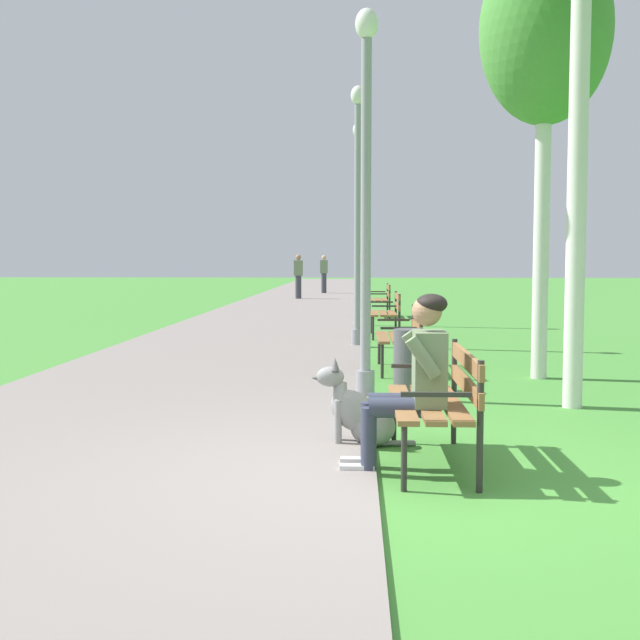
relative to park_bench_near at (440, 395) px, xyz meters
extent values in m
plane|color=#478E38|center=(-0.35, -0.51, -0.51)|extent=(120.00, 120.00, 0.00)
cube|color=gray|center=(-2.57, 23.49, -0.49)|extent=(4.21, 60.00, 0.04)
cube|color=olive|center=(-0.27, 0.00, -0.06)|extent=(0.14, 1.50, 0.04)
cube|color=olive|center=(-0.10, 0.00, -0.06)|extent=(0.14, 1.50, 0.04)
cube|color=olive|center=(0.08, 0.00, -0.06)|extent=(0.14, 1.50, 0.04)
cube|color=olive|center=(0.18, 0.00, 0.08)|extent=(0.04, 1.50, 0.11)
cube|color=olive|center=(0.18, 0.00, 0.26)|extent=(0.04, 1.50, 0.11)
cylinder|color=#2D2B28|center=(-0.30, 0.69, -0.29)|extent=(0.04, 0.04, 0.45)
cylinder|color=#2D2B28|center=(0.18, 0.69, -0.09)|extent=(0.04, 0.04, 0.85)
cube|color=#2D2B28|center=(-0.10, 0.69, 0.12)|extent=(0.45, 0.04, 0.03)
cylinder|color=#2D2B28|center=(-0.30, -0.69, -0.29)|extent=(0.04, 0.04, 0.45)
cylinder|color=#2D2B28|center=(0.18, -0.69, -0.09)|extent=(0.04, 0.04, 0.85)
cube|color=#2D2B28|center=(-0.10, -0.69, 0.12)|extent=(0.45, 0.04, 0.03)
cube|color=olive|center=(-0.25, 4.96, -0.06)|extent=(0.14, 1.50, 0.04)
cube|color=olive|center=(-0.08, 4.96, -0.06)|extent=(0.14, 1.50, 0.04)
cube|color=olive|center=(0.10, 4.96, -0.06)|extent=(0.14, 1.50, 0.04)
cube|color=olive|center=(0.20, 4.96, 0.08)|extent=(0.04, 1.50, 0.11)
cube|color=olive|center=(0.20, 4.96, 0.26)|extent=(0.04, 1.50, 0.11)
cylinder|color=#2D2B28|center=(-0.28, 5.65, -0.29)|extent=(0.04, 0.04, 0.45)
cylinder|color=#2D2B28|center=(0.20, 5.65, -0.09)|extent=(0.04, 0.04, 0.85)
cube|color=#2D2B28|center=(-0.08, 5.65, 0.12)|extent=(0.45, 0.04, 0.03)
cylinder|color=#2D2B28|center=(-0.28, 4.27, -0.29)|extent=(0.04, 0.04, 0.45)
cylinder|color=#2D2B28|center=(0.20, 4.27, -0.09)|extent=(0.04, 0.04, 0.85)
cube|color=#2D2B28|center=(-0.08, 4.27, 0.12)|extent=(0.45, 0.04, 0.03)
cube|color=olive|center=(-0.27, 9.74, -0.06)|extent=(0.14, 1.50, 0.04)
cube|color=olive|center=(-0.09, 9.74, -0.06)|extent=(0.14, 1.50, 0.04)
cube|color=olive|center=(0.08, 9.74, -0.06)|extent=(0.14, 1.50, 0.04)
cube|color=olive|center=(0.19, 9.74, 0.08)|extent=(0.04, 1.50, 0.11)
cube|color=olive|center=(0.19, 9.74, 0.26)|extent=(0.04, 1.50, 0.11)
cylinder|color=#2D2B28|center=(-0.29, 10.43, -0.29)|extent=(0.04, 0.04, 0.45)
cylinder|color=#2D2B28|center=(0.19, 10.43, -0.09)|extent=(0.04, 0.04, 0.85)
cube|color=#2D2B28|center=(-0.09, 10.43, 0.12)|extent=(0.45, 0.04, 0.03)
cylinder|color=#2D2B28|center=(-0.29, 9.05, -0.29)|extent=(0.04, 0.04, 0.45)
cylinder|color=#2D2B28|center=(0.19, 9.05, -0.09)|extent=(0.04, 0.04, 0.85)
cube|color=#2D2B28|center=(-0.09, 9.05, 0.12)|extent=(0.45, 0.04, 0.03)
cube|color=olive|center=(-0.24, 14.94, -0.06)|extent=(0.14, 1.50, 0.04)
cube|color=olive|center=(-0.06, 14.94, -0.06)|extent=(0.14, 1.50, 0.04)
cube|color=olive|center=(0.11, 14.94, -0.06)|extent=(0.14, 1.50, 0.04)
cube|color=olive|center=(0.22, 14.94, 0.08)|extent=(0.04, 1.50, 0.11)
cube|color=olive|center=(0.22, 14.94, 0.26)|extent=(0.04, 1.50, 0.11)
cylinder|color=#2D2B28|center=(-0.26, 15.63, -0.29)|extent=(0.04, 0.04, 0.45)
cylinder|color=#2D2B28|center=(0.22, 15.63, -0.09)|extent=(0.04, 0.04, 0.85)
cube|color=#2D2B28|center=(-0.06, 15.63, 0.12)|extent=(0.45, 0.04, 0.03)
cylinder|color=#2D2B28|center=(-0.26, 14.25, -0.29)|extent=(0.04, 0.04, 0.45)
cylinder|color=#2D2B28|center=(0.22, 14.25, -0.09)|extent=(0.04, 0.04, 0.85)
cube|color=#2D2B28|center=(-0.06, 14.25, 0.12)|extent=(0.45, 0.04, 0.03)
cylinder|color=#33384C|center=(-0.31, -0.10, -0.04)|extent=(0.42, 0.14, 0.14)
cylinder|color=#33384C|center=(-0.52, -0.10, -0.28)|extent=(0.11, 0.11, 0.47)
cube|color=silver|center=(-0.60, -0.10, -0.48)|extent=(0.24, 0.09, 0.07)
cylinder|color=#33384C|center=(-0.31, -0.30, -0.04)|extent=(0.42, 0.14, 0.14)
cylinder|color=#33384C|center=(-0.52, -0.30, -0.28)|extent=(0.11, 0.11, 0.47)
cube|color=silver|center=(-0.60, -0.30, -0.48)|extent=(0.24, 0.09, 0.07)
cube|color=#6B7F5B|center=(-0.10, -0.20, 0.22)|extent=(0.22, 0.36, 0.52)
cylinder|color=#6B7F5B|center=(-0.16, 0.00, 0.32)|extent=(0.25, 0.09, 0.30)
cylinder|color=#6B7F5B|center=(-0.16, -0.40, 0.32)|extent=(0.25, 0.09, 0.30)
sphere|color=#A37556|center=(-0.12, -0.20, 0.62)|extent=(0.21, 0.21, 0.21)
ellipsoid|color=black|center=(-0.09, -0.20, 0.67)|extent=(0.22, 0.23, 0.14)
ellipsoid|color=gray|center=(-0.47, 0.57, -0.35)|extent=(0.37, 0.30, 0.32)
ellipsoid|color=gray|center=(-0.62, 0.56, -0.23)|extent=(0.51, 0.25, 0.48)
ellipsoid|color=#595959|center=(-0.57, 0.56, -0.19)|extent=(0.36, 0.21, 0.27)
cylinder|color=gray|center=(-0.75, 0.61, -0.32)|extent=(0.06, 0.06, 0.38)
cylinder|color=gray|center=(-0.75, 0.49, -0.32)|extent=(0.06, 0.06, 0.38)
cylinder|color=gray|center=(-0.73, 0.55, -0.08)|extent=(0.12, 0.17, 0.19)
ellipsoid|color=gray|center=(-0.81, 0.55, 0.05)|extent=(0.23, 0.15, 0.16)
cone|color=#595959|center=(-0.91, 0.54, 0.04)|extent=(0.10, 0.10, 0.09)
cone|color=#595959|center=(-0.77, 0.60, 0.15)|extent=(0.06, 0.06, 0.09)
cone|color=#595959|center=(-0.77, 0.51, 0.15)|extent=(0.06, 0.06, 0.09)
cylinder|color=gray|center=(-0.27, 0.58, -0.49)|extent=(0.28, 0.06, 0.04)
cylinder|color=gray|center=(-0.51, 2.80, -0.36)|extent=(0.20, 0.20, 0.30)
cylinder|color=gray|center=(-0.51, 2.80, 1.39)|extent=(0.11, 0.11, 3.79)
ellipsoid|color=silver|center=(-0.51, 2.80, 3.40)|extent=(0.24, 0.24, 0.32)
cylinder|color=gray|center=(-0.59, 7.92, -0.36)|extent=(0.20, 0.20, 0.30)
cylinder|color=gray|center=(-0.59, 7.92, 1.53)|extent=(0.11, 0.11, 4.08)
ellipsoid|color=silver|center=(-0.59, 7.92, 3.68)|extent=(0.24, 0.24, 0.32)
cylinder|color=gray|center=(-0.57, 12.40, -0.36)|extent=(0.20, 0.20, 0.30)
cylinder|color=gray|center=(-0.57, 12.40, 1.59)|extent=(0.11, 0.11, 4.21)
ellipsoid|color=silver|center=(-0.57, 12.40, 3.82)|extent=(0.24, 0.24, 0.32)
cylinder|color=silver|center=(1.56, 2.37, 1.85)|extent=(0.19, 0.19, 4.73)
cylinder|color=silver|center=(1.68, 4.38, 1.28)|extent=(0.19, 0.19, 3.58)
ellipsoid|color=#4C933D|center=(1.68, 4.38, 3.75)|extent=(1.59, 1.58, 2.29)
cylinder|color=#515156|center=(0.00, 3.32, -0.16)|extent=(0.36, 0.36, 0.70)
cylinder|color=#383842|center=(-2.72, 23.95, -0.07)|extent=(0.22, 0.22, 0.88)
cube|color=#6B7F5B|center=(-2.72, 23.95, 0.65)|extent=(0.32, 0.20, 0.56)
sphere|color=#A37556|center=(-2.72, 23.95, 1.04)|extent=(0.20, 0.20, 0.20)
cylinder|color=#383842|center=(-1.98, 28.89, -0.07)|extent=(0.22, 0.22, 0.88)
cube|color=#6B7F5B|center=(-1.98, 28.89, 0.65)|extent=(0.32, 0.20, 0.56)
sphere|color=tan|center=(-1.98, 28.89, 1.04)|extent=(0.20, 0.20, 0.20)
camera|label=1|loc=(-0.61, -5.84, 0.98)|focal=45.75mm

